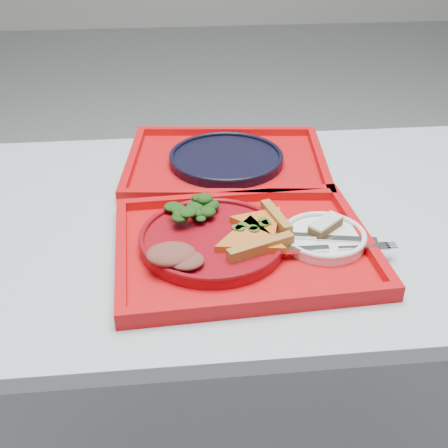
{
  "coord_description": "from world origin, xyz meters",
  "views": [
    {
      "loc": [
        -0.18,
        -0.96,
        1.33
      ],
      "look_at": [
        -0.09,
        -0.08,
        0.78
      ],
      "focal_mm": 45.0,
      "sensor_mm": 36.0,
      "label": 1
    }
  ],
  "objects": [
    {
      "name": "pizza_slice_b",
      "position": [
        -0.02,
        -0.09,
        0.79
      ],
      "size": [
        0.14,
        0.13,
        0.02
      ],
      "primitive_type": null,
      "rotation": [
        0.0,
        0.0,
        3.39
      ],
      "color": "orange",
      "rests_on": "dinner_plate"
    },
    {
      "name": "tray_far",
      "position": [
        -0.05,
        0.21,
        0.76
      ],
      "size": [
        0.48,
        0.39,
        0.01
      ],
      "primitive_type": "cube",
      "rotation": [
        0.0,
        0.0,
        -0.1
      ],
      "color": "red",
      "rests_on": "table"
    },
    {
      "name": "tray_main",
      "position": [
        -0.06,
        -0.14,
        0.76
      ],
      "size": [
        0.47,
        0.37,
        0.01
      ],
      "primitive_type": "cube",
      "rotation": [
        0.0,
        0.0,
        0.05
      ],
      "color": "red",
      "rests_on": "table"
    },
    {
      "name": "salad_heap",
      "position": [
        -0.14,
        -0.05,
        0.8
      ],
      "size": [
        0.09,
        0.08,
        0.04
      ],
      "primitive_type": "ellipsoid",
      "color": "black",
      "rests_on": "dinner_plate"
    },
    {
      "name": "table",
      "position": [
        0.0,
        0.0,
        0.68
      ],
      "size": [
        1.6,
        0.8,
        0.75
      ],
      "color": "#B1BDC6",
      "rests_on": "ground"
    },
    {
      "name": "side_plate",
      "position": [
        0.09,
        -0.14,
        0.77
      ],
      "size": [
        0.15,
        0.15,
        0.01
      ],
      "primitive_type": "cylinder",
      "color": "white",
      "rests_on": "tray_main"
    },
    {
      "name": "fork",
      "position": [
        0.1,
        -0.18,
        0.78
      ],
      "size": [
        0.19,
        0.02,
        0.01
      ],
      "primitive_type": "cube",
      "rotation": [
        0.0,
        0.0,
        -0.01
      ],
      "color": "silver",
      "rests_on": "side_plate"
    },
    {
      "name": "navy_plate",
      "position": [
        -0.05,
        0.21,
        0.77
      ],
      "size": [
        0.26,
        0.26,
        0.02
      ],
      "primitive_type": "cylinder",
      "color": "black",
      "rests_on": "tray_far"
    },
    {
      "name": "pizza_slice_a",
      "position": [
        -0.05,
        -0.15,
        0.79
      ],
      "size": [
        0.17,
        0.18,
        0.02
      ],
      "primitive_type": null,
      "rotation": [
        0.0,
        0.0,
        1.95
      ],
      "color": "orange",
      "rests_on": "dinner_plate"
    },
    {
      "name": "dessert_bar",
      "position": [
        0.09,
        -0.12,
        0.79
      ],
      "size": [
        0.07,
        0.07,
        0.02
      ],
      "rotation": [
        0.0,
        0.0,
        0.71
      ],
      "color": "#4E321A",
      "rests_on": "side_plate"
    },
    {
      "name": "dinner_plate",
      "position": [
        -0.11,
        -0.13,
        0.77
      ],
      "size": [
        0.26,
        0.26,
        0.02
      ],
      "primitive_type": "cylinder",
      "color": "maroon",
      "rests_on": "tray_main"
    },
    {
      "name": "knife",
      "position": [
        0.08,
        -0.15,
        0.78
      ],
      "size": [
        0.18,
        0.05,
        0.01
      ],
      "primitive_type": "cube",
      "rotation": [
        0.0,
        0.0,
        -0.18
      ],
      "color": "silver",
      "rests_on": "side_plate"
    },
    {
      "name": "meat_portion",
      "position": [
        -0.19,
        -0.19,
        0.79
      ],
      "size": [
        0.08,
        0.07,
        0.03
      ],
      "primitive_type": "ellipsoid",
      "color": "brown",
      "rests_on": "dinner_plate"
    }
  ]
}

